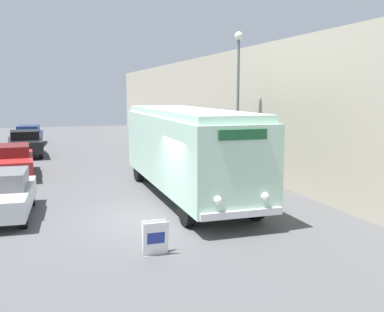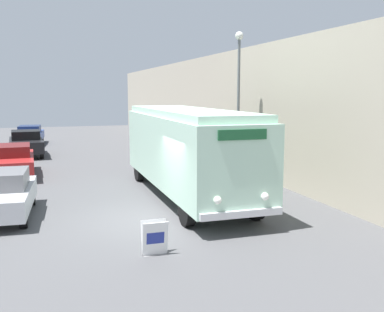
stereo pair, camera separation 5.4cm
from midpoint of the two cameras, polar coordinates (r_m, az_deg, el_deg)
name	(u,v)px [view 2 (the right image)]	position (r m, az deg, el deg)	size (l,w,h in m)	color
ground_plane	(152,220)	(14.12, -4.96, -8.09)	(80.00, 80.00, 0.00)	#4C4C4F
building_wall_right	(224,108)	(25.08, 4.18, 6.05)	(0.30, 60.00, 6.06)	#B2A893
vintage_bus	(187,148)	(16.77, -0.58, 1.09)	(2.55, 10.12, 3.30)	black
sign_board	(155,238)	(11.14, -4.62, -10.38)	(0.62, 0.32, 0.84)	gray
streetlamp	(239,85)	(20.04, 6.02, 8.91)	(0.36, 0.36, 6.52)	#595E60
parked_car_near	(2,194)	(15.42, -22.90, -4.50)	(2.01, 4.24, 1.47)	black
parked_car_mid	(12,160)	(22.70, -21.86, -0.49)	(2.10, 4.84, 1.47)	black
parked_car_far	(26,143)	(29.44, -20.28, 1.55)	(2.18, 4.51, 1.58)	black
parked_car_distant	(30,135)	(35.89, -19.87, 2.56)	(2.07, 4.55, 1.42)	black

